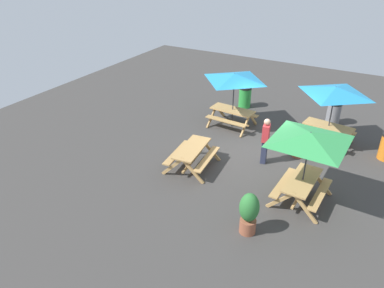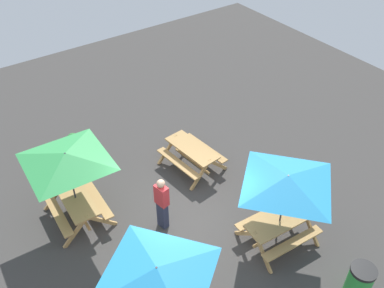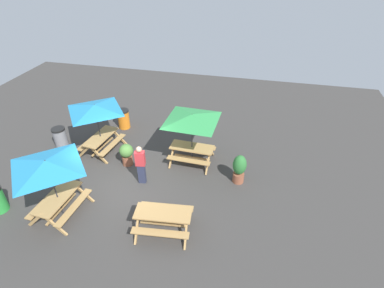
% 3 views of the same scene
% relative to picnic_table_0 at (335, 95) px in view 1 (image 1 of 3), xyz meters
% --- Properties ---
extents(ground_plane, '(24.00, 24.00, 0.00)m').
position_rel_picnic_table_0_xyz_m(ground_plane, '(1.94, 2.01, -1.99)').
color(ground_plane, '#3D3A38').
rests_on(ground_plane, ground).
extents(picnic_table_0, '(2.25, 2.25, 2.34)m').
position_rel_picnic_table_0_xyz_m(picnic_table_0, '(0.00, 0.00, 0.00)').
color(picnic_table_0, tan).
rests_on(picnic_table_0, ground).
extents(picnic_table_1, '(2.83, 2.83, 2.34)m').
position_rel_picnic_table_0_xyz_m(picnic_table_1, '(-0.11, 4.09, 0.00)').
color(picnic_table_1, tan).
rests_on(picnic_table_1, ground).
extents(picnic_table_2, '(1.69, 1.93, 0.81)m').
position_rel_picnic_table_0_xyz_m(picnic_table_2, '(3.65, 4.02, -1.43)').
color(picnic_table_2, tan).
rests_on(picnic_table_2, ground).
extents(picnic_table_3, '(2.13, 2.13, 2.34)m').
position_rel_picnic_table_0_xyz_m(picnic_table_3, '(3.78, 0.37, 0.00)').
color(picnic_table_3, tan).
rests_on(picnic_table_3, ground).
extents(trash_bin_gray, '(0.59, 0.59, 0.98)m').
position_rel_picnic_table_0_xyz_m(trash_bin_gray, '(0.16, -1.95, -1.49)').
color(trash_bin_gray, gray).
rests_on(trash_bin_gray, ground).
extents(trash_bin_green, '(0.59, 0.59, 0.98)m').
position_rel_picnic_table_0_xyz_m(trash_bin_green, '(4.13, -1.85, -1.49)').
color(trash_bin_green, green).
rests_on(trash_bin_green, ground).
extents(potted_plant_0, '(0.53, 0.53, 1.23)m').
position_rel_picnic_table_0_xyz_m(potted_plant_0, '(0.74, 6.14, -1.33)').
color(potted_plant_0, '#935138').
rests_on(potted_plant_0, ground).
extents(potted_plant_1, '(0.58, 0.58, 0.97)m').
position_rel_picnic_table_0_xyz_m(potted_plant_1, '(0.67, 1.48, -1.44)').
color(potted_plant_1, '#935138').
rests_on(potted_plant_1, ground).
extents(person_standing, '(0.28, 0.39, 1.67)m').
position_rel_picnic_table_0_xyz_m(person_standing, '(1.62, 2.50, -1.10)').
color(person_standing, '#2D334C').
rests_on(person_standing, ground).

